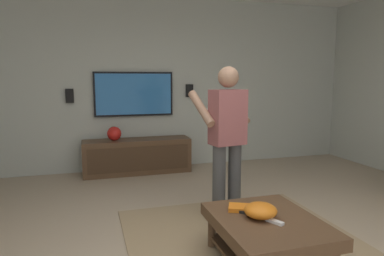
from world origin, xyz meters
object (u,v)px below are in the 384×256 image
Objects in this scene: tv at (134,94)px; person_standing at (227,134)px; book at (242,208)px; vase_round at (114,134)px; bowl at (261,210)px; wall_speaker_right at (70,96)px; media_console at (137,156)px; remote_white at (275,222)px; coffee_table at (267,231)px; wall_speaker_left at (189,91)px; remote_black at (247,213)px.

person_standing reaches higher than tv.
vase_round reaches higher than book.
bowl is at bearing 9.67° from tv.
tv is 1.00m from wall_speaker_right.
media_console is at bearing 0.00° from tv.
tv reaches higher than remote_white.
book is 1.00× the size of vase_round.
media_console is at bearing 6.68° from person_standing.
vase_round is at bearing 131.67° from book.
coffee_table is 0.59× the size of media_console.
tv is 3.30m from book.
vase_round is (-0.01, 0.35, 0.39)m from media_console.
wall_speaker_left reaches higher than vase_round.
book is 3.60m from wall_speaker_right.
book is (-0.79, 0.18, -0.51)m from person_standing.
wall_speaker_left is (0.25, -0.95, 1.03)m from media_console.
wall_speaker_right is (3.36, 1.57, 0.79)m from bowl.
person_standing is at bearing -3.34° from coffee_table.
wall_speaker_left is (0.26, -1.31, 0.65)m from vase_round.
tv is at bearing 4.97° from person_standing.
tv is at bearing -54.98° from vase_round.
coffee_table is at bearing 160.15° from remote_white.
wall_speaker_right is (3.16, 1.49, 0.83)m from book.
wall_speaker_left reaches higher than coffee_table.
wall_speaker_left reaches higher than bowl.
remote_white is 0.26m from remote_black.
book reaches higher than remote_black.
tv is 3.63m from remote_white.
coffee_table is 3.88m from wall_speaker_right.
wall_speaker_right is (3.39, 1.61, 0.95)m from coffee_table.
tv is 0.74m from vase_round.
coffee_table is 3.75× the size of bowl.
media_console is at bearing 11.08° from coffee_table.
person_standing is 2.36m from vase_round.
wall_speaker_left is at bearing -17.71° from person_standing.
remote_black is 3.13m from vase_round.
book is (0.09, 0.01, 0.01)m from remote_black.
media_console is 3.16m from bowl.
tv is 2.47m from person_standing.
coffee_table is 0.17m from bowl.
media_console is 7.73× the size of vase_round.
bowl reaches higher than remote_black.
media_console is 2.32m from person_standing.
tv is at bearing 9.67° from bowl.
media_console is 7.73× the size of wall_speaker_right.
remote_white is at bearing -163.12° from vase_round.
remote_black is at bearing 9.51° from media_console.
coffee_table is at bearing 10.31° from tv.
bowl is at bearing 177.00° from remote_white.
vase_round is (3.22, 0.98, 0.25)m from remote_white.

